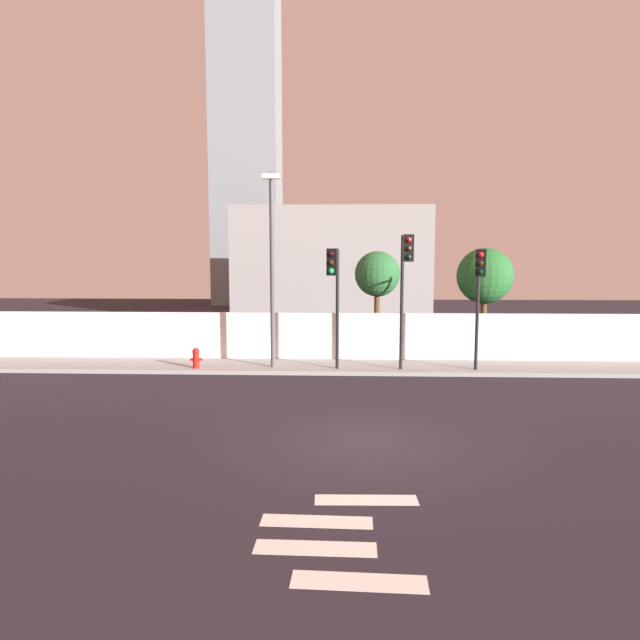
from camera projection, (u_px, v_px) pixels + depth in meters
ground_plane at (367, 440)px, 13.39m from camera, size 80.00×80.00×0.00m
sidewalk at (358, 367)px, 21.52m from camera, size 36.00×2.40×0.15m
perimeter_wall at (357, 336)px, 22.69m from camera, size 36.00×0.18×1.80m
crosswalk_marking at (339, 534)px, 8.93m from camera, size 2.64×3.05×0.01m
traffic_light_left at (334, 282)px, 19.95m from camera, size 0.42×1.29×4.27m
traffic_light_center at (405, 273)px, 19.85m from camera, size 0.36×1.30×4.73m
traffic_light_right at (479, 283)px, 19.74m from camera, size 0.43×1.33×4.24m
street_lamp_curbside at (272, 257)px, 20.52m from camera, size 0.62×1.69×6.75m
fire_hydrant at (196, 357)px, 20.92m from camera, size 0.44×0.26×0.73m
roadside_tree_leftmost at (377, 275)px, 23.38m from camera, size 1.82×1.82×4.34m
roadside_tree_midleft at (485, 277)px, 23.22m from camera, size 2.23×2.23×4.47m
low_building_distant at (332, 265)px, 36.35m from camera, size 11.78×6.00×6.98m
tower_on_skyline at (247, 151)px, 47.49m from camera, size 5.30×5.00×25.03m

